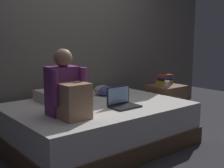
# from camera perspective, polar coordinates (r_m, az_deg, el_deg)

# --- Properties ---
(ground_plane) EXTENTS (8.00, 8.00, 0.00)m
(ground_plane) POSITION_cam_1_polar(r_m,az_deg,el_deg) (3.47, 2.81, -12.06)
(ground_plane) COLOR #2D2D33
(wall_back) EXTENTS (5.60, 0.10, 2.70)m
(wall_back) POSITION_cam_1_polar(r_m,az_deg,el_deg) (4.20, -8.22, 10.39)
(wall_back) COLOR slate
(wall_back) RESTS_ON ground_plane
(bed) EXTENTS (2.00, 1.50, 0.49)m
(bed) POSITION_cam_1_polar(r_m,az_deg,el_deg) (3.49, -2.94, -7.75)
(bed) COLOR brown
(bed) RESTS_ON ground_plane
(nightstand) EXTENTS (0.44, 0.46, 0.56)m
(nightstand) POSITION_cam_1_polar(r_m,az_deg,el_deg) (4.40, 10.33, -3.81)
(nightstand) COLOR brown
(nightstand) RESTS_ON ground_plane
(person_sitting) EXTENTS (0.39, 0.44, 0.66)m
(person_sitting) POSITION_cam_1_polar(r_m,az_deg,el_deg) (2.90, -8.64, -1.30)
(person_sitting) COLOR #75337A
(person_sitting) RESTS_ON bed
(laptop) EXTENTS (0.32, 0.23, 0.22)m
(laptop) POSITION_cam_1_polar(r_m,az_deg,el_deg) (3.27, 1.97, -3.46)
(laptop) COLOR black
(laptop) RESTS_ON bed
(pillow) EXTENTS (0.56, 0.36, 0.13)m
(pillow) POSITION_cam_1_polar(r_m,az_deg,el_deg) (3.67, -9.85, -2.02)
(pillow) COLOR beige
(pillow) RESTS_ON bed
(book_stack) EXTENTS (0.24, 0.17, 0.15)m
(book_stack) POSITION_cam_1_polar(r_m,az_deg,el_deg) (4.38, 10.10, 0.85)
(book_stack) COLOR gold
(book_stack) RESTS_ON nightstand
(mug) EXTENTS (0.08, 0.08, 0.09)m
(mug) POSITION_cam_1_polar(r_m,az_deg,el_deg) (4.16, 10.55, -0.02)
(mug) COLOR #BCB2A3
(mug) RESTS_ON nightstand
(clothes_pile) EXTENTS (0.26, 0.27, 0.13)m
(clothes_pile) POSITION_cam_1_polar(r_m,az_deg,el_deg) (3.90, -1.45, -1.27)
(clothes_pile) COLOR #3D4C8E
(clothes_pile) RESTS_ON bed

